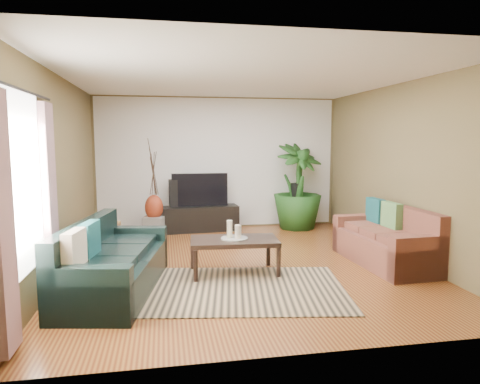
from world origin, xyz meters
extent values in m
plane|color=brown|center=(0.00, 0.00, 0.00)|extent=(5.50, 5.50, 0.00)
plane|color=white|center=(0.00, 0.00, 2.70)|extent=(5.50, 5.50, 0.00)
plane|color=brown|center=(0.00, 2.75, 1.35)|extent=(5.00, 0.00, 5.00)
plane|color=brown|center=(0.00, -2.75, 1.35)|extent=(5.00, 0.00, 5.00)
plane|color=brown|center=(-2.50, 0.00, 1.35)|extent=(0.00, 5.50, 5.50)
plane|color=brown|center=(2.50, 0.00, 1.35)|extent=(0.00, 5.50, 5.50)
plane|color=white|center=(0.00, 2.74, 1.35)|extent=(4.90, 0.00, 4.90)
plane|color=white|center=(-2.48, -1.60, 1.40)|extent=(0.00, 1.80, 1.80)
cube|color=gray|center=(-2.43, -2.35, 1.15)|extent=(0.08, 0.35, 2.20)
cube|color=gray|center=(-2.43, -0.85, 1.15)|extent=(0.08, 0.35, 2.20)
cylinder|color=black|center=(-2.43, -1.60, 2.30)|extent=(0.03, 1.90, 0.03)
cube|color=black|center=(-1.72, -0.87, 0.42)|extent=(1.26, 2.22, 0.85)
cube|color=brown|center=(2.07, -0.36, 0.42)|extent=(0.90, 1.83, 0.85)
cube|color=tan|center=(-0.17, -1.08, 0.01)|extent=(2.68, 2.09, 0.01)
cube|color=black|center=(-0.19, -0.43, 0.24)|extent=(1.22, 0.72, 0.48)
cylinder|color=gray|center=(-0.19, -0.43, 0.49)|extent=(0.37, 0.37, 0.02)
cylinder|color=beige|center=(-0.25, -0.40, 0.62)|extent=(0.08, 0.08, 0.24)
cylinder|color=beige|center=(-0.15, -0.47, 0.59)|extent=(0.08, 0.08, 0.18)
cylinder|color=silver|center=(-0.12, -0.37, 0.58)|extent=(0.08, 0.08, 0.15)
cube|color=black|center=(-0.42, 2.41, 0.25)|extent=(1.55, 0.56, 0.51)
cube|color=black|center=(-0.42, 2.43, 0.84)|extent=(1.12, 0.06, 0.66)
cube|color=black|center=(-0.93, 2.50, 0.52)|extent=(0.20, 0.22, 1.04)
cube|color=black|center=(1.58, 2.36, 0.47)|extent=(0.22, 0.23, 0.94)
imported|color=#1C4918|center=(1.58, 2.32, 0.88)|extent=(1.31, 1.31, 1.76)
cylinder|color=black|center=(1.58, 2.32, 0.13)|extent=(0.32, 0.32, 0.25)
cube|color=gray|center=(-1.32, 2.13, 0.19)|extent=(0.45, 0.45, 0.38)
ellipsoid|color=maroon|center=(-1.32, 2.13, 0.55)|extent=(0.34, 0.34, 0.48)
cube|color=brown|center=(-2.09, 0.40, 0.29)|extent=(0.59, 0.59, 0.58)
camera|label=1|loc=(-1.12, -6.07, 1.83)|focal=32.00mm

